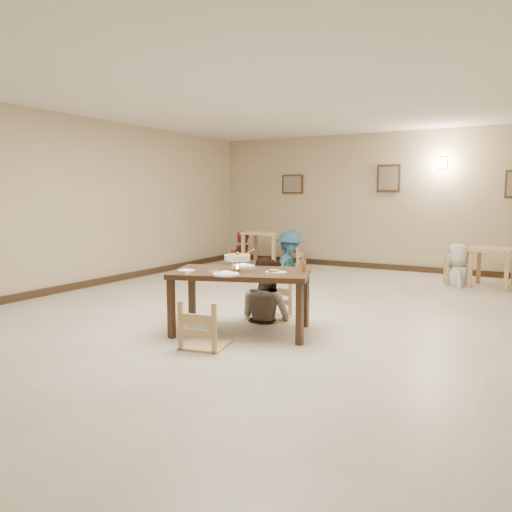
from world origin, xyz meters
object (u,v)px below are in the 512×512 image
Objects in this scene: bg_table_left at (264,237)px; bg_diner_c at (459,243)px; main_table at (241,277)px; bg_chair_rl at (458,260)px; chair_far at (272,284)px; drink_glass at (303,266)px; bg_diner_a at (241,231)px; bg_table_right at (493,255)px; curry_warmer at (237,258)px; main_diner at (266,257)px; chair_near at (205,302)px; bg_chair_ll at (241,246)px; bg_diner_b at (291,230)px; bg_chair_lr at (290,247)px.

bg_table_left is 4.09m from bg_diner_c.
main_table is 1.92× the size of bg_chair_rl.
chair_far reaches higher than drink_glass.
drink_glass is at bearing 41.93° from bg_diner_a.
bg_diner_a reaches higher than bg_table_right.
curry_warmer reaches higher than drink_glass.
bg_chair_rl is (1.83, 3.99, -0.36)m from main_diner.
chair_near is at bearing -92.31° from curry_warmer.
bg_diner_c is (1.12, 4.40, -0.05)m from drink_glass.
main_diner reaches higher than bg_chair_ll.
bg_diner_a is at bearing 128.44° from drink_glass.
main_diner is 4.37m from bg_diner_b.
main_diner reaches higher than chair_far.
chair_near is 1.05× the size of bg_table_left.
bg_table_right is at bearing -85.59° from bg_chair_ll.
bg_chair_lr is at bearing 108.66° from curry_warmer.
bg_table_left is (-2.97, 4.50, -0.12)m from drink_glass.
bg_diner_c is at bearing 66.21° from chair_far.
bg_table_left is at bearing 96.41° from main_table.
chair_far is 0.61× the size of bg_diner_c.
bg_diner_b reaches higher than bg_table_left.
chair_near is 0.97× the size of bg_chair_lr.
curry_warmer reaches higher than bg_chair_rl.
drink_glass is at bearing 4.43° from main_table.
curry_warmer is 0.33× the size of bg_chair_lr.
bg_diner_c reaches higher than bg_chair_rl.
chair_near is at bearing 31.28° from bg_diner_a.
drink_glass is 5.04m from bg_diner_b.
main_diner reaches higher than bg_chair_rl.
bg_diner_b is at bearing -88.80° from bg_chair_ll.
bg_chair_lr reaches higher than bg_table_left.
curry_warmer reaches higher than bg_chair_ll.
bg_chair_ll reaches higher than bg_table_left.
bg_diner_a is at bearing 173.15° from bg_table_left.
drink_glass is at bearing -138.01° from chair_near.
bg_diner_c is (1.79, 4.69, 0.10)m from main_table.
chair_far is at bearing 144.07° from drink_glass.
bg_diner_c is at bearing 69.18° from curry_warmer.
curry_warmer is at bearing -143.59° from bg_chair_ll.
bg_chair_ll is (-3.63, 4.57, -0.36)m from drink_glass.
bg_diner_c reaches higher than curry_warmer.
curry_warmer is at bearing -165.14° from bg_diner_b.
chair_near is 5.67m from bg_chair_lr.
chair_far is 5.05m from bg_chair_ll.
bg_diner_c is (4.09, -0.10, 0.07)m from bg_table_left.
bg_table_right is at bearing -101.60° from main_diner.
bg_table_right is at bearing 81.04° from bg_diner_c.
chair_near reaches higher than bg_table_left.
bg_chair_rl is (4.09, -0.10, -0.23)m from bg_table_left.
bg_chair_ll is at bearing -103.70° from bg_chair_lr.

